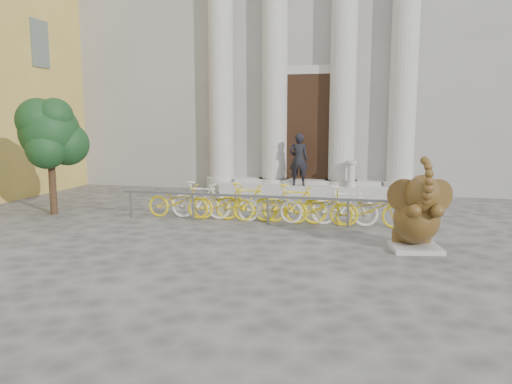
% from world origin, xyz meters
% --- Properties ---
extents(ground, '(80.00, 80.00, 0.00)m').
position_xyz_m(ground, '(0.00, 0.00, 0.00)').
color(ground, '#474442').
rests_on(ground, ground).
extents(classical_building, '(22.00, 10.70, 12.00)m').
position_xyz_m(classical_building, '(0.00, 14.93, 5.98)').
color(classical_building, gray).
rests_on(classical_building, ground).
extents(entrance_steps, '(6.00, 1.20, 0.36)m').
position_xyz_m(entrance_steps, '(0.00, 9.40, 0.18)').
color(entrance_steps, '#A8A59E').
rests_on(entrance_steps, ground).
extents(elephant_statue, '(1.27, 1.50, 1.92)m').
position_xyz_m(elephant_statue, '(3.26, 2.40, 0.70)').
color(elephant_statue, '#A8A59E').
rests_on(elephant_statue, ground).
extents(bike_rack, '(8.00, 0.53, 1.00)m').
position_xyz_m(bike_rack, '(-0.21, 4.44, 0.50)').
color(bike_rack, slate).
rests_on(bike_rack, ground).
extents(tree, '(1.84, 1.68, 3.20)m').
position_xyz_m(tree, '(-6.29, 4.07, 2.23)').
color(tree, '#332114').
rests_on(tree, ground).
extents(pedestrian, '(0.71, 0.51, 1.80)m').
position_xyz_m(pedestrian, '(-0.19, 9.05, 1.26)').
color(pedestrian, black).
rests_on(pedestrian, entrance_steps).
extents(balustrade_post, '(0.36, 0.36, 0.89)m').
position_xyz_m(balustrade_post, '(1.59, 9.10, 0.77)').
color(balustrade_post, '#A8A59E').
rests_on(balustrade_post, entrance_steps).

